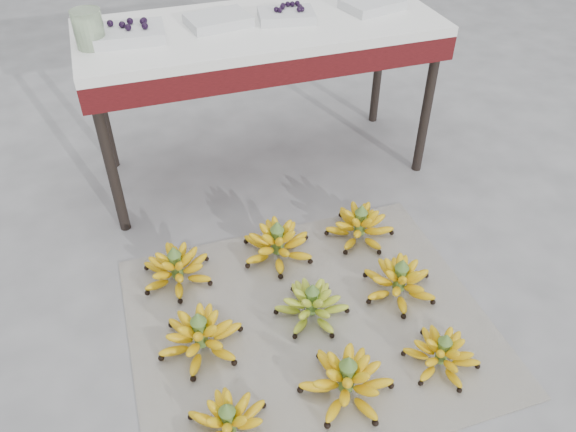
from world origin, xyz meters
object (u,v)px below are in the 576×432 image
object	(u,v)px
bunch_back_center	(277,244)
glass_jar	(89,29)
bunch_mid_center	(312,305)
bunch_front_left	(229,424)
bunch_mid_right	(399,281)
tray_right	(287,15)
bunch_front_right	(442,354)
tray_far_left	(129,33)
bunch_back_right	(360,226)
bunch_front_center	(347,380)
bunch_back_left	(177,268)
tray_far_right	(372,4)
bunch_mid_left	(201,336)
tray_left	(218,20)
newspaper_mat	(309,323)
vendor_table	(261,42)

from	to	relation	value
bunch_back_center	glass_jar	size ratio (longest dim) A/B	2.38
bunch_mid_center	bunch_front_left	bearing A→B (deg)	-157.67
bunch_mid_right	tray_right	xyz separation A→B (m)	(-0.12, 0.96, 0.68)
bunch_front_right	bunch_back_center	xyz separation A→B (m)	(-0.36, 0.67, 0.01)
tray_far_left	bunch_back_right	bearing A→B (deg)	-39.45
tray_far_left	bunch_front_right	bearing A→B (deg)	-59.82
bunch_front_left	bunch_back_right	distance (m)	1.01
bunch_mid_center	bunch_mid_right	size ratio (longest dim) A/B	0.99
bunch_mid_right	tray_far_left	size ratio (longest dim) A/B	1.20
bunch_mid_right	bunch_front_center	bearing A→B (deg)	-121.81
bunch_front_center	bunch_back_left	bearing A→B (deg)	145.45
bunch_mid_right	tray_far_right	bearing A→B (deg)	89.44
bunch_mid_left	tray_left	bearing A→B (deg)	81.33
bunch_front_right	bunch_back_right	size ratio (longest dim) A/B	0.80
bunch_mid_center	tray_far_left	size ratio (longest dim) A/B	1.18
bunch_back_right	tray_left	xyz separation A→B (m)	(-0.40, 0.66, 0.68)
bunch_front_center	bunch_back_center	world-z (taller)	bunch_front_center
newspaper_mat	glass_jar	distance (m)	1.35
newspaper_mat	tray_far_left	distance (m)	1.30
vendor_table	tray_right	xyz separation A→B (m)	(0.11, -0.00, 0.10)
bunch_back_left	bunch_mid_center	bearing A→B (deg)	-52.59
vendor_table	bunch_front_left	bearing A→B (deg)	-110.92
bunch_back_right	tray_right	bearing A→B (deg)	125.23
bunch_mid_left	bunch_back_left	size ratio (longest dim) A/B	1.00
newspaper_mat	vendor_table	world-z (taller)	vendor_table
newspaper_mat	bunch_mid_center	world-z (taller)	bunch_mid_center
tray_left	tray_far_left	bearing A→B (deg)	-174.56
bunch_mid_right	tray_right	bearing A→B (deg)	112.44
bunch_front_right	tray_left	xyz separation A→B (m)	(-0.39, 1.32, 0.68)
newspaper_mat	bunch_front_center	size ratio (longest dim) A/B	3.23
bunch_mid_left	tray_far_right	size ratio (longest dim) A/B	1.20
bunch_mid_right	bunch_back_left	size ratio (longest dim) A/B	1.01
bunch_front_left	vendor_table	distance (m)	1.53
newspaper_mat	bunch_back_center	size ratio (longest dim) A/B	3.76
tray_right	bunch_mid_center	bearing A→B (deg)	-103.13
vendor_table	tray_left	xyz separation A→B (m)	(-0.17, 0.03, 0.10)
newspaper_mat	bunch_back_center	distance (m)	0.38
bunch_front_right	bunch_mid_right	xyz separation A→B (m)	(0.01, 0.33, 0.01)
bunch_mid_left	tray_far_left	bearing A→B (deg)	101.00
tray_right	tray_far_right	size ratio (longest dim) A/B	0.90
bunch_mid_left	tray_right	world-z (taller)	tray_right
bunch_front_center	bunch_back_right	bearing A→B (deg)	85.82
tray_right	bunch_back_center	bearing A→B (deg)	-111.57
newspaper_mat	vendor_table	bearing A→B (deg)	82.49
bunch_front_center	glass_jar	distance (m)	1.55
tray_far_left	tray_left	distance (m)	0.36
tray_far_left	glass_jar	world-z (taller)	glass_jar
bunch_mid_center	bunch_back_right	bearing A→B (deg)	25.14
bunch_mid_left	tray_far_left	distance (m)	1.19
bunch_mid_right	tray_far_left	world-z (taller)	tray_far_left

